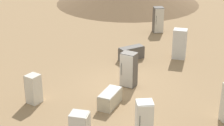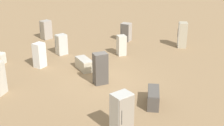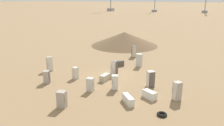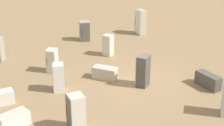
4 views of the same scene
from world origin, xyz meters
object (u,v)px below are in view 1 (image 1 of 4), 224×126
at_px(discarded_fridge_13, 131,53).
at_px(discarded_fridge_9, 129,69).
at_px(discarded_fridge_6, 33,89).
at_px(discarded_fridge_7, 110,99).
at_px(discarded_fridge_11, 158,20).
at_px(discarded_fridge_10, 144,119).
at_px(discarded_fridge_0, 180,44).

bearing_deg(discarded_fridge_13, discarded_fridge_9, -35.21).
relative_size(discarded_fridge_6, discarded_fridge_13, 0.91).
bearing_deg(discarded_fridge_9, discarded_fridge_7, 95.08).
bearing_deg(discarded_fridge_7, discarded_fridge_13, -78.46).
bearing_deg(discarded_fridge_11, discarded_fridge_6, 47.65).
bearing_deg(discarded_fridge_7, discarded_fridge_9, -90.33).
distance_m(discarded_fridge_7, discarded_fridge_11, 11.49).
relative_size(discarded_fridge_6, discarded_fridge_10, 0.89).
distance_m(discarded_fridge_6, discarded_fridge_7, 3.61).
bearing_deg(discarded_fridge_6, discarded_fridge_9, -34.10).
relative_size(discarded_fridge_0, discarded_fridge_13, 1.18).
distance_m(discarded_fridge_9, discarded_fridge_10, 4.66).
bearing_deg(discarded_fridge_11, discarded_fridge_9, 65.32).
distance_m(discarded_fridge_6, discarded_fridge_9, 4.87).
bearing_deg(discarded_fridge_13, discarded_fridge_6, -72.08).
distance_m(discarded_fridge_6, discarded_fridge_11, 12.76).
height_order(discarded_fridge_0, discarded_fridge_9, discarded_fridge_0).
distance_m(discarded_fridge_11, discarded_fridge_13, 5.71).
xyz_separation_m(discarded_fridge_10, discarded_fridge_13, (-7.70, -2.95, -0.40)).
bearing_deg(discarded_fridge_7, discarded_fridge_0, -101.28).
distance_m(discarded_fridge_7, discarded_fridge_13, 5.84).
bearing_deg(discarded_fridge_13, discarded_fridge_11, 127.23).
distance_m(discarded_fridge_9, discarded_fridge_13, 3.66).
xyz_separation_m(discarded_fridge_6, discarded_fridge_10, (0.96, 5.64, 0.08)).
relative_size(discarded_fridge_6, discarded_fridge_7, 0.96).
distance_m(discarded_fridge_0, discarded_fridge_11, 5.11).
relative_size(discarded_fridge_7, discarded_fridge_13, 0.95).
xyz_separation_m(discarded_fridge_6, discarded_fridge_7, (-0.95, 3.46, -0.35)).
relative_size(discarded_fridge_6, discarded_fridge_9, 0.78).
xyz_separation_m(discarded_fridge_7, discarded_fridge_13, (-5.79, -0.78, 0.03)).
height_order(discarded_fridge_6, discarded_fridge_7, discarded_fridge_6).
bearing_deg(discarded_fridge_10, discarded_fridge_7, -66.83).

